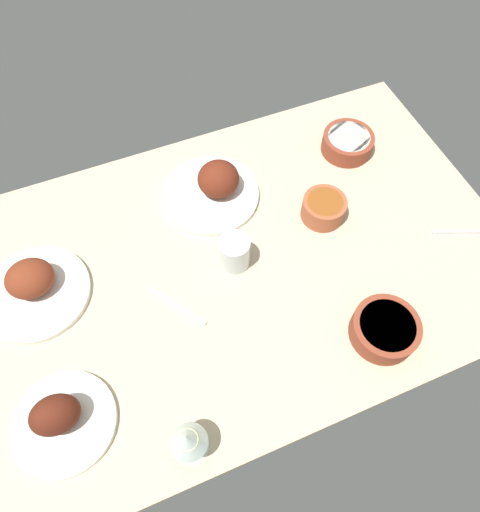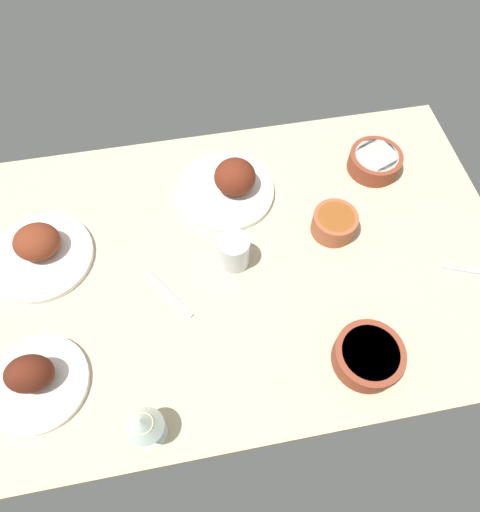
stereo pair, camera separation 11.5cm
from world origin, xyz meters
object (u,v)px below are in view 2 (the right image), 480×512
Objects in this scene: bowl_cream at (375,161)px; water_tumbler at (234,252)px; plate_far_side at (230,184)px; bowl_sauce at (368,356)px; fork_loose at (169,293)px; plate_center_main at (34,379)px; plate_near_viewer at (40,250)px; spoon_loose at (479,272)px; bowl_soup at (334,223)px; wine_glass at (143,424)px.

water_tumbler reaches higher than bowl_cream.
bowl_sauce is (22.01, -53.42, -0.27)cm from plate_far_side.
plate_center_main is at bearing -96.33° from fork_loose.
water_tumbler is (48.51, -10.59, 1.74)cm from plate_near_viewer.
bowl_sauce is 0.88× the size of spoon_loose.
spoon_loose is (15.31, -38.05, -2.62)cm from bowl_cream.
spoon_loose is at bearing -68.09° from bowl_cream.
plate_near_viewer is 35.34cm from fork_loose.
plate_far_side reaches higher than bowl_cream.
spoon_loose is at bearing 24.72° from bowl_sauce.
bowl_soup is at bearing 85.83° from bowl_sauce.
water_tumbler reaches higher than fork_loose.
plate_far_side reaches higher than plate_near_viewer.
bowl_cream is at bearing 69.63° from bowl_sauce.
bowl_soup is (75.99, -6.01, 0.41)cm from plate_near_viewer.
wine_glass is at bearing -47.11° from fork_loose.
bowl_cream is 1.28× the size of bowl_soup.
plate_center_main is 1.58× the size of wine_glass.
plate_center_main is 1.25× the size of spoon_loose.
wine_glass is at bearing -140.86° from bowl_soup.
wine_glass is (-27.57, -60.13, 6.47)cm from plate_far_side.
wine_glass is (-69.78, -61.10, 6.91)cm from bowl_cream.
plate_center_main is at bearing -153.80° from bowl_cream.
water_tumbler is at bearing 75.35° from fork_loose.
bowl_sauce is 0.92× the size of fork_loose.
plate_near_viewer is at bearing -153.12° from fork_loose.
wine_glass is at bearing -172.29° from bowl_sauce.
bowl_sauce is at bearing -94.17° from bowl_soup.
plate_center_main is 35.10cm from fork_loose.
bowl_sauce reaches higher than spoon_loose.
water_tumbler is (48.45, 22.80, 1.39)cm from plate_center_main.
bowl_soup reaches higher than fork_loose.
wine_glass is (23.81, -48.48, 6.92)cm from plate_near_viewer.
bowl_sauce is at bearing -51.42° from water_tumbler.
plate_far_side is 1.73× the size of bowl_sauce.
water_tumbler is at bearing -152.75° from bowl_cream.
plate_far_side is at bearing 12.78° from plate_near_viewer.
bowl_cream is at bearing 41.21° from wine_glass.
bowl_cream is at bearing 46.64° from bowl_soup.
bowl_cream is at bearing 1.31° from plate_far_side.
bowl_soup is 38.32cm from spoon_loose.
bowl_soup is 1.23× the size of water_tumbler.
plate_center_main is 33.39cm from plate_near_viewer.
plate_near_viewer is 54.45cm from wine_glass.
wine_glass reaches higher than plate_near_viewer.
water_tumbler is at bearing 128.58° from bowl_sauce.
plate_far_side is 35.28cm from fork_loose.
plate_far_side is at bearing 41.28° from plate_center_main.
bowl_soup is 0.75× the size of bowl_sauce.
plate_center_main is 2.33× the size of water_tumbler.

